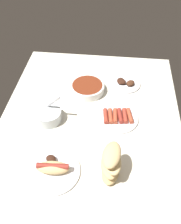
{
  "coord_description": "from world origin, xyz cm",
  "views": [
    {
      "loc": [
        -80.74,
        -9.28,
        91.79
      ],
      "look_at": [
        4.69,
        0.03,
        3.0
      ],
      "focal_mm": 39.73,
      "sensor_mm": 36.0,
      "label": 1
    }
  ],
  "objects": [
    {
      "name": "plate_hotdog_assembled",
      "position": [
        -28.52,
        11.96,
        1.89
      ],
      "size": [
        22.28,
        22.28,
        5.61
      ],
      "color": "white",
      "rests_on": "ground_plane"
    },
    {
      "name": "plate_grilled_meat",
      "position": [
        31.94,
        -16.63,
        1.08
      ],
      "size": [
        18.32,
        18.32,
        3.68
      ],
      "color": "white",
      "rests_on": "ground_plane"
    },
    {
      "name": "bowl_coleslaw",
      "position": [
        -0.21,
        20.44,
        3.23
      ],
      "size": [
        13.02,
        13.52,
        15.11
      ],
      "color": "silver",
      "rests_on": "ground_plane"
    },
    {
      "name": "bread_stack",
      "position": [
        -26.59,
        -11.54,
        7.2
      ],
      "size": [
        14.38,
        9.87,
        14.4
      ],
      "color": "tan",
      "rests_on": "ground_plane"
    },
    {
      "name": "plate_sausages",
      "position": [
        4.37,
        -13.63,
        1.1
      ],
      "size": [
        20.68,
        20.68,
        3.18
      ],
      "color": "white",
      "rests_on": "ground_plane"
    },
    {
      "name": "ground_plane",
      "position": [
        0.0,
        0.0,
        -1.5
      ],
      "size": [
        120.0,
        90.0,
        3.0
      ],
      "primitive_type": "cube",
      "color": "silver"
    },
    {
      "name": "bowl_chili",
      "position": [
        23.57,
        3.83,
        2.58
      ],
      "size": [
        18.55,
        18.55,
        4.68
      ],
      "color": "white",
      "rests_on": "ground_plane"
    }
  ]
}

